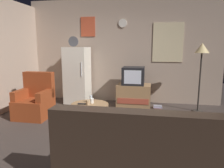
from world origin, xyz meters
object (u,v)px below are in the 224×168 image
Objects in this scene: standing_lamp at (202,53)px; couch at (138,159)px; fridge at (77,75)px; remote_control at (82,104)px; wine_glass at (91,99)px; armchair at (35,101)px; mug_ceramic_tan at (88,102)px; coffee_table at (90,115)px; tv_stand at (134,95)px; crt_tv at (133,76)px; book_stack at (158,107)px; mug_ceramic_white at (92,101)px.

standing_lamp reaches higher than couch.
remote_control is (0.67, -1.62, -0.31)m from fridge.
standing_lamp is 10.60× the size of remote_control.
wine_glass is 1.35m from armchair.
fridge is 1.82m from mug_ceramic_tan.
remote_control is (-0.14, -0.06, 0.23)m from coffee_table.
crt_tv reaches higher than tv_stand.
standing_lamp reaches higher than crt_tv.
mug_ceramic_white is at bearing -134.29° from book_stack.
couch is (2.35, -1.90, -0.03)m from armchair.
crt_tv is at bearing 175.03° from standing_lamp.
wine_glass is 0.71× the size of book_stack.
mug_ceramic_white is at bearing -115.96° from crt_tv.
couch is (1.05, -1.56, -0.16)m from mug_ceramic_tan.
tv_stand is at bearing 173.68° from book_stack.
armchair is (-1.34, 0.21, -0.14)m from mug_ceramic_white.
mug_ceramic_tan is at bearing -107.41° from coffee_table.
tv_stand is at bearing 63.51° from mug_ceramic_white.
wine_glass is at bearing 88.85° from coffee_table.
standing_lamp is 3.36m from couch.
remote_control is (-0.86, -1.54, 0.16)m from tv_stand.
mug_ceramic_white is at bearing -37.21° from wine_glass.
couch is (1.03, -1.62, 0.10)m from coffee_table.
couch is (1.84, -3.18, -0.44)m from fridge.
wine_glass reaches higher than remote_control.
mug_ceramic_white is 0.60× the size of remote_control.
couch is at bearing -84.27° from tv_stand.
fridge is at bearing 175.92° from book_stack.
book_stack is (1.32, 1.32, -0.47)m from wine_glass.
mug_ceramic_white is (0.02, 0.07, 0.26)m from coffee_table.
tv_stand is 5.60× the size of remote_control.
remote_control is 1.95m from couch.
book_stack is at bearing -6.32° from tv_stand.
book_stack is (0.62, -0.07, -0.75)m from crt_tv.
coffee_table is 0.27m from remote_control.
couch is at bearing -56.23° from mug_ceramic_tan.
armchair reaches higher than couch.
armchair is at bearing -111.91° from fridge.
crt_tv is 3.14m from couch.
mug_ceramic_white is (-0.70, -1.40, 0.19)m from tv_stand.
coffee_table is at bearing -91.15° from wine_glass.
fridge is 11.80× the size of remote_control.
mug_ceramic_tan is at bearing -115.21° from crt_tv.
mug_ceramic_tan is 2.03m from book_stack.
crt_tv is at bearing 64.04° from mug_ceramic_white.
standing_lamp is 10.60× the size of wine_glass.
remote_control is (-0.12, -0.01, -0.03)m from mug_ceramic_tan.
crt_tv reaches higher than couch.
armchair reaches higher than wine_glass.
mug_ceramic_tan is (0.79, -1.61, -0.28)m from fridge.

